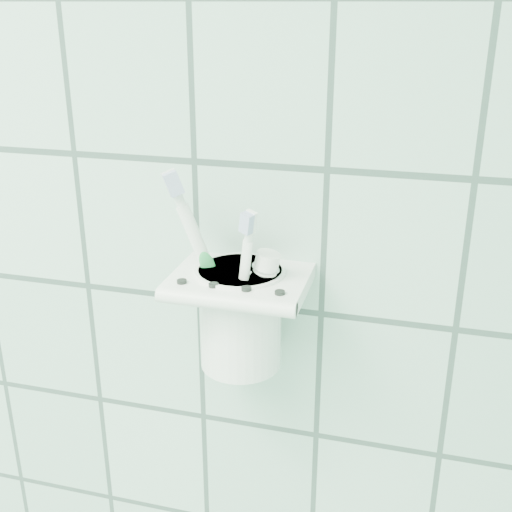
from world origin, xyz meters
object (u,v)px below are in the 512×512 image
at_px(cup, 241,314).
at_px(toothbrush_blue, 246,260).
at_px(holder_bracket, 241,282).
at_px(toothbrush_pink, 241,260).
at_px(toothbrush_orange, 233,284).
at_px(toothpaste_tube, 243,298).

relative_size(cup, toothbrush_blue, 0.55).
xyz_separation_m(holder_bracket, cup, (-0.00, 0.00, -0.04)).
bearing_deg(toothbrush_pink, toothbrush_orange, -130.20).
height_order(cup, toothbrush_pink, toothbrush_pink).
height_order(cup, toothbrush_orange, toothbrush_orange).
bearing_deg(toothbrush_pink, holder_bracket, -110.97).
xyz_separation_m(toothbrush_blue, toothbrush_orange, (-0.00, -0.03, -0.01)).
distance_m(toothbrush_pink, toothbrush_orange, 0.03).
bearing_deg(holder_bracket, toothbrush_orange, -133.03).
xyz_separation_m(cup, toothbrush_orange, (-0.00, -0.01, 0.04)).
bearing_deg(cup, toothbrush_pink, 99.65).
bearing_deg(toothbrush_blue, toothbrush_pink, -78.04).
bearing_deg(toothbrush_orange, cup, 95.14).
bearing_deg(toothpaste_tube, toothbrush_orange, -165.90).
height_order(holder_bracket, toothbrush_pink, toothbrush_pink).
bearing_deg(toothbrush_pink, toothpaste_tube, -104.26).
relative_size(toothbrush_pink, toothbrush_orange, 1.19).
bearing_deg(toothbrush_blue, holder_bracket, -62.15).
bearing_deg(toothbrush_blue, toothbrush_orange, -73.68).
bearing_deg(toothbrush_blue, cup, -66.68).
relative_size(toothbrush_blue, toothbrush_orange, 1.14).
distance_m(cup, toothbrush_pink, 0.06).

